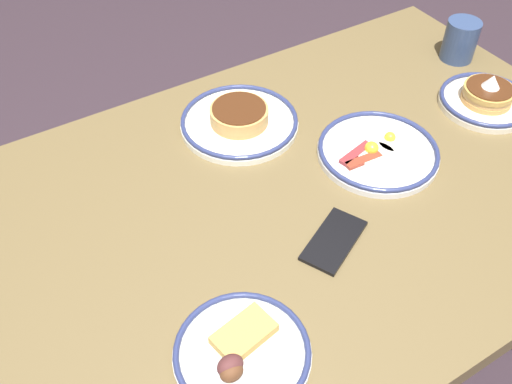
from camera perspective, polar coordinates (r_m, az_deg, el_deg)
The scene contains 8 objects.
ground_plane at distance 1.73m, azimuth 2.42°, elevation -17.11°, with size 6.00×6.00×0.00m, color #352931.
dining_table at distance 1.19m, azimuth 3.36°, elevation -2.87°, with size 1.48×0.91×0.72m.
plate_near_main at distance 1.45m, azimuth 22.09°, elevation 8.69°, with size 0.21×0.21×0.08m.
plate_center_pancakes at distance 0.91m, azimuth -1.47°, elevation -15.80°, with size 0.22×0.22×0.05m.
plate_far_companion at distance 1.28m, azimuth -1.68°, elevation 7.22°, with size 0.27×0.27×0.05m.
plate_far_side at distance 1.24m, azimuth 12.08°, elevation 4.05°, with size 0.26×0.26×0.04m.
coffee_mug at distance 1.58m, azimuth 19.84°, elevation 14.22°, with size 0.11×0.09×0.10m.
cell_phone at distance 1.06m, azimuth 7.64°, elevation -4.93°, with size 0.14×0.07×0.01m, color black.
Camera 1 is at (0.47, 0.63, 1.54)m, focal length 39.87 mm.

